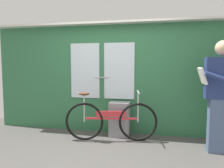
# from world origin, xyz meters

# --- Properties ---
(ground_plane) EXTENTS (5.98, 3.91, 0.04)m
(ground_plane) POSITION_xyz_m (0.00, 0.00, -0.02)
(ground_plane) COLOR #474442
(train_door_wall) EXTENTS (4.98, 0.28, 2.18)m
(train_door_wall) POSITION_xyz_m (-0.01, 1.15, 1.14)
(train_door_wall) COLOR #2D6B42
(train_door_wall) RESTS_ON ground_plane
(bicycle_near_door) EXTENTS (1.64, 0.46, 0.90)m
(bicycle_near_door) POSITION_xyz_m (0.08, 0.64, 0.37)
(bicycle_near_door) COLOR black
(bicycle_near_door) RESTS_ON ground_plane
(passenger_reading_newspaper) EXTENTS (0.58, 0.50, 1.74)m
(passenger_reading_newspaper) POSITION_xyz_m (1.84, 0.48, 0.92)
(passenger_reading_newspaper) COLOR slate
(passenger_reading_newspaper) RESTS_ON ground_plane
(trash_bin_by_wall) EXTENTS (0.39, 0.28, 0.66)m
(trash_bin_by_wall) POSITION_xyz_m (0.19, 0.94, 0.33)
(trash_bin_by_wall) COLOR gray
(trash_bin_by_wall) RESTS_ON ground_plane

